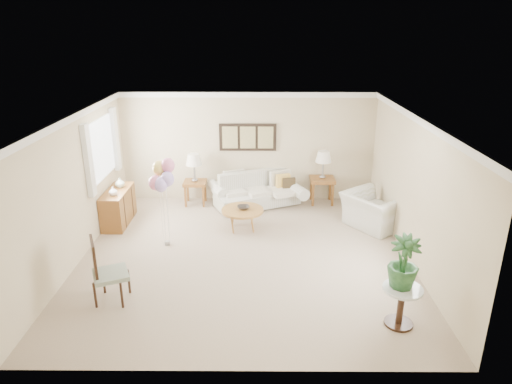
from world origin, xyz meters
TOP-DOWN VIEW (x-y plane):
  - ground_plane at (0.00, 0.00)m, footprint 6.00×6.00m
  - room_shell at (-0.11, 0.09)m, footprint 6.04×6.04m
  - wall_art_triptych at (0.00, 2.96)m, footprint 1.35×0.06m
  - sofa at (0.23, 2.55)m, footprint 2.43×1.53m
  - end_table_left at (-1.25, 2.60)m, footprint 0.53×0.48m
  - end_table_right at (1.77, 2.71)m, footprint 0.58×0.52m
  - lamp_left at (-1.25, 2.60)m, footprint 0.38×0.38m
  - lamp_right at (1.77, 2.71)m, footprint 0.37×0.37m
  - coffee_table at (-0.08, 1.20)m, footprint 0.88×0.88m
  - decor_bowl at (-0.06, 1.22)m, footprint 0.30×0.30m
  - armchair at (2.68, 1.31)m, footprint 1.48×1.51m
  - side_table at (2.28, -2.04)m, footprint 0.56×0.56m
  - potted_plant at (2.26, -2.01)m, footprint 0.46×0.46m
  - accent_chair at (-2.09, -1.45)m, footprint 0.67×0.66m
  - credenza at (-2.76, 1.50)m, footprint 0.46×1.20m
  - vase_white at (-2.74, 1.23)m, footprint 0.20×0.20m
  - vase_sage at (-2.74, 1.72)m, footprint 0.25×0.25m
  - balloon_cluster at (-1.53, 0.47)m, footprint 0.48×0.45m

SIDE VIEW (x-z plane):
  - ground_plane at x=0.00m, z-range 0.00..0.00m
  - sofa at x=0.23m, z-range -0.08..0.70m
  - credenza at x=-2.76m, z-range 0.00..0.74m
  - armchair at x=2.68m, z-range 0.00..0.74m
  - coffee_table at x=-0.08m, z-range 0.19..0.63m
  - side_table at x=2.28m, z-range 0.15..0.76m
  - decor_bowl at x=-0.06m, z-range 0.44..0.51m
  - end_table_left at x=-1.25m, z-range 0.20..0.77m
  - end_table_right at x=1.77m, z-range 0.21..0.84m
  - accent_chair at x=-2.09m, z-range 0.02..1.05m
  - vase_white at x=-2.74m, z-range 0.74..0.92m
  - vase_sage at x=-2.74m, z-range 0.74..0.95m
  - potted_plant at x=2.26m, z-range 0.61..1.37m
  - lamp_left at x=-1.25m, z-range 0.75..1.42m
  - lamp_right at x=1.77m, z-range 0.80..1.46m
  - balloon_cluster at x=-1.53m, z-range 0.53..2.27m
  - wall_art_triptych at x=0.00m, z-range 1.23..1.88m
  - room_shell at x=-0.11m, z-range 0.33..2.93m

